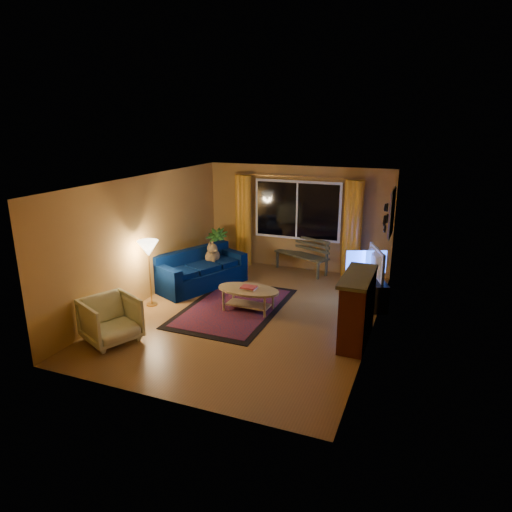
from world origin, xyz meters
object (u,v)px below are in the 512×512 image
at_px(sofa, 201,269).
at_px(coffee_table, 248,300).
at_px(bench, 301,263).
at_px(armchair, 111,318).
at_px(tv_console, 369,289).
at_px(floor_lamp, 150,274).

xyz_separation_m(sofa, coffee_table, (1.46, -0.84, -0.18)).
xyz_separation_m(bench, coffee_table, (-0.28, -2.64, 0.01)).
height_order(armchair, coffee_table, armchair).
height_order(coffee_table, tv_console, tv_console).
bearing_deg(tv_console, coffee_table, -169.59).
distance_m(bench, armchair, 5.01).
relative_size(armchair, tv_console, 0.63).
height_order(bench, floor_lamp, floor_lamp).
xyz_separation_m(armchair, coffee_table, (1.62, 1.99, -0.19)).
distance_m(bench, coffee_table, 2.65).
bearing_deg(bench, coffee_table, -73.32).
bearing_deg(coffee_table, sofa, 149.99).
relative_size(armchair, coffee_table, 0.68).
relative_size(sofa, tv_console, 1.52).
height_order(sofa, armchair, armchair).
xyz_separation_m(sofa, armchair, (-0.15, -2.84, 0.01)).
xyz_separation_m(bench, tv_console, (1.80, -1.33, 0.06)).
height_order(floor_lamp, coffee_table, floor_lamp).
relative_size(bench, coffee_table, 1.13).
relative_size(bench, floor_lamp, 1.07).
bearing_deg(armchair, tv_console, -23.36).
bearing_deg(armchair, sofa, 21.79).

